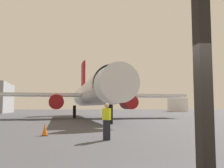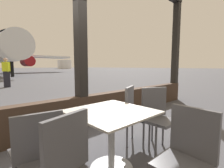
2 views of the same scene
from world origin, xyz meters
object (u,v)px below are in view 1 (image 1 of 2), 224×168
ground_crew_worker (107,121)px  fuel_storage_tank (178,105)px  traffic_cone (45,130)px  airplane (93,93)px

ground_crew_worker → fuel_storage_tank: (37.51, 67.34, 1.30)m
ground_crew_worker → traffic_cone: (-2.95, 2.46, -0.58)m
ground_crew_worker → fuel_storage_tank: fuel_storage_tank is taller
airplane → traffic_cone: airplane is taller
traffic_cone → fuel_storage_tank: size_ratio=0.10×
ground_crew_worker → traffic_cone: ground_crew_worker is taller
airplane → ground_crew_worker: 23.22m
airplane → fuel_storage_tank: size_ratio=4.61×
traffic_cone → fuel_storage_tank: bearing=58.0°
airplane → fuel_storage_tank: 56.59m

